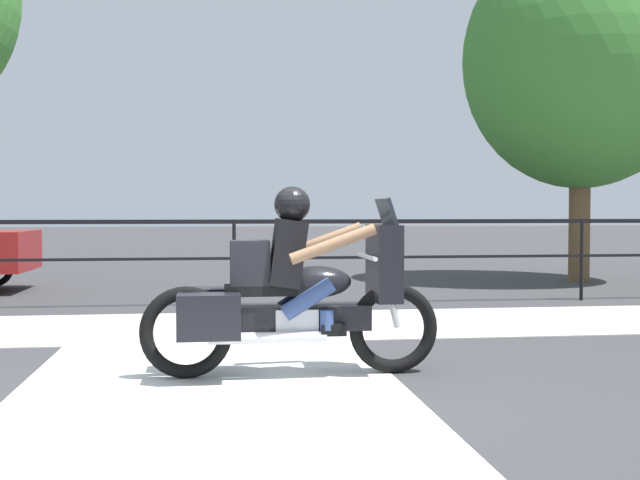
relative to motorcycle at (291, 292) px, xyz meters
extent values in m
plane|color=#38383A|center=(-0.33, -0.59, -0.68)|extent=(120.00, 120.00, 0.00)
cube|color=#B7B2A8|center=(-0.33, 2.81, -0.67)|extent=(44.00, 2.40, 0.01)
cube|color=silver|center=(-0.63, -0.79, -0.67)|extent=(2.89, 6.00, 0.01)
cube|color=black|center=(-0.33, 4.81, 0.50)|extent=(36.00, 0.04, 0.06)
cube|color=black|center=(-0.33, 4.81, -0.01)|extent=(36.00, 0.03, 0.04)
cylinder|color=black|center=(-0.33, 4.81, -0.07)|extent=(0.05, 0.05, 1.20)
cylinder|color=black|center=(4.77, 4.81, -0.07)|extent=(0.05, 0.05, 1.20)
torus|color=black|center=(0.84, 0.00, -0.31)|extent=(0.73, 0.11, 0.73)
torus|color=black|center=(-0.83, 0.00, -0.31)|extent=(0.73, 0.11, 0.73)
cube|color=black|center=(0.00, 0.00, -0.21)|extent=(1.27, 0.22, 0.20)
cube|color=silver|center=(0.04, 0.00, -0.26)|extent=(0.34, 0.26, 0.26)
ellipsoid|color=black|center=(0.20, 0.00, 0.08)|extent=(0.57, 0.30, 0.26)
cube|color=black|center=(-0.16, 0.00, 0.02)|extent=(0.74, 0.28, 0.08)
cube|color=black|center=(0.76, 0.00, 0.23)|extent=(0.20, 0.57, 0.62)
cube|color=#1E232B|center=(0.78, 0.00, 0.64)|extent=(0.10, 0.48, 0.24)
cylinder|color=silver|center=(0.62, 0.00, 0.28)|extent=(0.04, 0.70, 0.04)
cylinder|color=silver|center=(-0.20, -0.16, -0.34)|extent=(0.92, 0.09, 0.09)
cube|color=black|center=(-0.65, -0.24, -0.15)|extent=(0.48, 0.28, 0.35)
cube|color=black|center=(-0.65, 0.24, -0.15)|extent=(0.48, 0.28, 0.35)
cylinder|color=silver|center=(0.81, 0.00, -0.04)|extent=(0.18, 0.06, 0.54)
cube|color=black|center=(-0.03, 0.00, 0.31)|extent=(0.31, 0.36, 0.56)
sphere|color=#8C6647|center=(0.01, 0.00, 0.68)|extent=(0.23, 0.23, 0.23)
sphere|color=black|center=(0.01, 0.00, 0.70)|extent=(0.29, 0.29, 0.29)
cylinder|color=#33477A|center=(0.12, -0.15, -0.04)|extent=(0.44, 0.13, 0.34)
cylinder|color=#33477A|center=(0.27, -0.15, -0.21)|extent=(0.11, 0.11, 0.16)
cube|color=black|center=(0.32, -0.15, -0.29)|extent=(0.20, 0.10, 0.09)
cylinder|color=#33477A|center=(0.12, 0.15, -0.04)|extent=(0.44, 0.13, 0.34)
cylinder|color=#33477A|center=(0.27, 0.15, -0.21)|extent=(0.11, 0.11, 0.16)
cube|color=black|center=(0.32, 0.15, -0.29)|extent=(0.20, 0.10, 0.09)
cylinder|color=#8C6647|center=(0.30, -0.30, 0.40)|extent=(0.68, 0.09, 0.32)
cylinder|color=#8C6647|center=(0.30, 0.30, 0.40)|extent=(0.68, 0.09, 0.32)
cube|color=black|center=(-0.33, 0.00, 0.23)|extent=(0.31, 0.27, 0.37)
cylinder|color=brown|center=(6.12, 7.74, 0.49)|extent=(0.39, 0.39, 2.33)
ellipsoid|color=#3D7F33|center=(6.12, 7.74, 3.44)|extent=(4.33, 4.33, 4.77)
camera|label=1|loc=(-0.61, -6.37, 0.66)|focal=45.00mm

